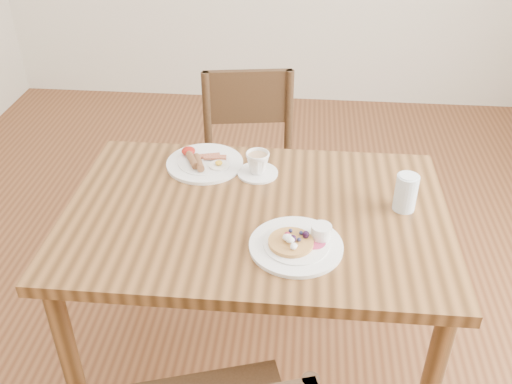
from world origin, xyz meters
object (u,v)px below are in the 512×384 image
breakfast_plate (204,162)px  water_glass (406,193)px  teacup_saucer (258,165)px  chair_far (250,166)px  pancake_plate (298,243)px  dining_table (256,235)px

breakfast_plate → water_glass: 0.70m
breakfast_plate → teacup_saucer: teacup_saucer is taller
chair_far → pancake_plate: size_ratio=3.26×
water_glass → breakfast_plate: bearing=163.0°
teacup_saucer → chair_far: bearing=99.2°
water_glass → pancake_plate: bearing=-145.7°
dining_table → pancake_plate: (0.14, -0.17, 0.11)m
dining_table → chair_far: 0.71m
pancake_plate → dining_table: bearing=129.0°
chair_far → teacup_saucer: chair_far is taller
dining_table → pancake_plate: size_ratio=4.44×
chair_far → pancake_plate: 0.93m
chair_far → water_glass: 0.90m
pancake_plate → teacup_saucer: teacup_saucer is taller
dining_table → pancake_plate: bearing=-51.0°
dining_table → breakfast_plate: (-0.21, 0.26, 0.11)m
water_glass → teacup_saucer: bearing=161.1°
teacup_saucer → water_glass: bearing=-18.9°
breakfast_plate → teacup_saucer: (0.20, -0.04, 0.03)m
chair_far → pancake_plate: (0.23, -0.86, 0.27)m
breakfast_plate → teacup_saucer: size_ratio=1.93×
dining_table → teacup_saucer: size_ratio=8.57×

